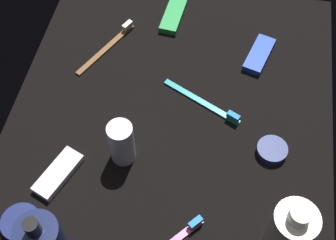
{
  "coord_description": "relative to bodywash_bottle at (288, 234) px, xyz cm",
  "views": [
    {
      "loc": [
        47.16,
        8.56,
        77.25
      ],
      "look_at": [
        0.0,
        0.0,
        3.0
      ],
      "focal_mm": 49.36,
      "sensor_mm": 36.0,
      "label": 1
    }
  ],
  "objects": [
    {
      "name": "cream_tin_right",
      "position": [
        3.72,
        -43.94,
        -6.45
      ],
      "size": [
        6.85,
        6.85,
        1.83
      ],
      "primitive_type": "cylinder",
      "color": "navy",
      "rests_on": "ground_plane"
    },
    {
      "name": "snack_bar_blue",
      "position": [
        -41.88,
        -6.38,
        -6.61
      ],
      "size": [
        11.1,
        6.69,
        1.5
      ],
      "primitive_type": "cube",
      "rotation": [
        0.0,
        0.0,
        -0.28
      ],
      "color": "blue",
      "rests_on": "ground_plane"
    },
    {
      "name": "bodywash_bottle",
      "position": [
        0.0,
        0.0,
        0.0
      ],
      "size": [
        6.89,
        6.89,
        16.39
      ],
      "color": "silver",
      "rests_on": "ground_plane"
    },
    {
      "name": "snack_bar_white",
      "position": [
        -6.59,
        -40.63,
        -6.61
      ],
      "size": [
        11.14,
        7.59,
        1.5
      ],
      "primitive_type": "cube",
      "rotation": [
        0.0,
        0.0,
        -0.38
      ],
      "color": "white",
      "rests_on": "ground_plane"
    },
    {
      "name": "toothbrush_teal",
      "position": [
        -27.12,
        -16.04,
        -6.76
      ],
      "size": [
        8.87,
        16.75,
        2.1
      ],
      "color": "teal",
      "rests_on": "ground_plane"
    },
    {
      "name": "snack_bar_green",
      "position": [
        -50.05,
        -26.8,
        -6.61
      ],
      "size": [
        10.72,
        4.92,
        1.5
      ],
      "primitive_type": "cube",
      "rotation": [
        0.0,
        0.0,
        -0.09
      ],
      "color": "green",
      "rests_on": "ground_plane"
    },
    {
      "name": "toothbrush_brown",
      "position": [
        -38.95,
        -39.26,
        -6.76
      ],
      "size": [
        16.54,
        9.33,
        2.1
      ],
      "color": "brown",
      "rests_on": "ground_plane"
    },
    {
      "name": "deodorant_stick",
      "position": [
        -12.75,
        -29.79,
        -2.49
      ],
      "size": [
        4.64,
        4.64,
        9.74
      ],
      "primitive_type": "cylinder",
      "color": "silver",
      "rests_on": "ground_plane"
    },
    {
      "name": "cream_tin_left",
      "position": [
        -18.47,
        -2.28,
        -6.54
      ],
      "size": [
        5.84,
        5.84,
        1.65
      ],
      "primitive_type": "cylinder",
      "color": "navy",
      "rests_on": "ground_plane"
    },
    {
      "name": "ground_plane",
      "position": [
        -20.27,
        -22.61,
        -7.96
      ],
      "size": [
        84.0,
        64.0,
        1.2
      ],
      "primitive_type": "cube",
      "color": "black"
    }
  ]
}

